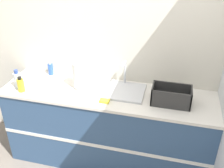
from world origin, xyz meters
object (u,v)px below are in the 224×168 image
Objects in this scene: sink at (121,90)px; bottle_blue at (51,69)px; dish_rack at (171,97)px; bottle_clear at (18,80)px; paper_towel_roll at (80,75)px; bottle_yellow at (21,85)px.

bottle_blue is at bearing 168.76° from sink.
bottle_blue is (-1.36, 0.27, 0.00)m from dish_rack.
bottle_clear reaches higher than dish_rack.
bottle_clear is at bearing -119.20° from bottle_blue.
sink is at bearing -11.24° from bottle_blue.
bottle_blue is at bearing 155.10° from paper_towel_roll.
paper_towel_roll is 0.48m from bottle_blue.
paper_towel_roll is 0.60m from bottle_yellow.
sink reaches higher than dish_rack.
paper_towel_roll is 0.65m from bottle_clear.
bottle_blue is at bearing 168.81° from dish_rack.
sink is 0.45m from paper_towel_roll.
bottle_yellow is at bearing -106.60° from bottle_blue.
sink is 1.02m from bottle_yellow.
bottle_blue is (-0.86, 0.17, 0.05)m from sink.
sink is at bearing 168.89° from dish_rack.
bottle_yellow reaches higher than bottle_blue.
dish_rack is (0.93, -0.07, -0.08)m from paper_towel_roll.
bottle_clear is at bearing 139.03° from bottle_yellow.
dish_rack is 2.22× the size of bottle_yellow.
dish_rack is at bearing -11.19° from bottle_blue.
paper_towel_roll is (-0.43, -0.03, 0.12)m from sink.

